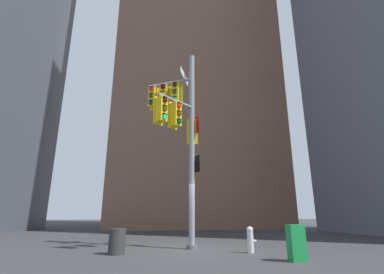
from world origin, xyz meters
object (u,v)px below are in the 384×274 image
(newspaper_box, at_px, (296,243))
(trash_bin, at_px, (117,241))
(signal_pole_assembly, at_px, (178,121))
(fire_hydrant, at_px, (250,239))

(newspaper_box, height_order, trash_bin, newspaper_box)
(newspaper_box, xyz_separation_m, trash_bin, (-5.30, 2.24, -0.09))
(trash_bin, bearing_deg, signal_pole_assembly, 27.89)
(signal_pole_assembly, relative_size, fire_hydrant, 9.56)
(fire_hydrant, distance_m, trash_bin, 4.63)
(fire_hydrant, bearing_deg, trash_bin, 176.44)
(fire_hydrant, height_order, newspaper_box, newspaper_box)
(fire_hydrant, relative_size, trash_bin, 1.07)
(trash_bin, bearing_deg, newspaper_box, -22.93)
(signal_pole_assembly, bearing_deg, newspaper_box, -46.89)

